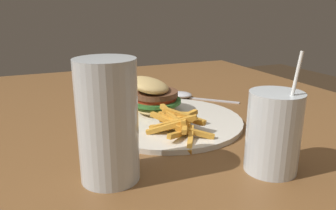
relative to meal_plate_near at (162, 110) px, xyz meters
The scene contains 5 objects.
dining_table 0.21m from the meal_plate_near, 123.46° to the left, with size 1.50×1.42×0.77m.
meal_plate_near is the anchor object (origin of this frame).
beer_glass 0.27m from the meal_plate_near, 141.08° to the left, with size 0.09×0.09×0.18m.
juice_glass 0.28m from the meal_plate_near, 165.64° to the right, with size 0.08×0.08×0.19m.
spoon 0.19m from the meal_plate_near, 40.04° to the right, with size 0.15×0.16×0.02m.
Camera 1 is at (-0.53, 0.10, 1.01)m, focal length 35.00 mm.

